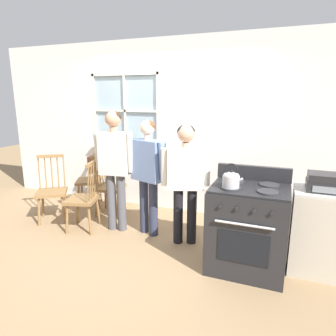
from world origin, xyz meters
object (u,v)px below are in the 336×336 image
object	(u,v)px
kettle	(231,179)
person_adult_right	(186,173)
side_counter	(318,231)
person_elderly_left	(115,160)
potted_plant	(135,145)
stove	(248,227)
stereo	(325,183)
handbag	(94,164)
chair_by_window	(109,187)
chair_center_cluster	(52,192)
person_teen_center	(148,167)
chair_near_wall	(84,199)
chair_near_stove	(90,181)

from	to	relation	value
kettle	person_adult_right	bearing A→B (deg)	144.65
kettle	side_counter	size ratio (longest dim) A/B	0.27
kettle	person_elderly_left	bearing A→B (deg)	163.99
person_elderly_left	kettle	distance (m)	1.70
potted_plant	stove	bearing A→B (deg)	-32.87
person_adult_right	stereo	bearing A→B (deg)	-23.54
handbag	chair_by_window	bearing A→B (deg)	9.04
chair_center_cluster	kettle	size ratio (longest dim) A/B	3.96
person_teen_center	potted_plant	bearing A→B (deg)	144.03
side_counter	chair_near_wall	bearing A→B (deg)	-179.08
person_elderly_left	potted_plant	bearing A→B (deg)	93.99
chair_center_cluster	person_teen_center	distance (m)	1.64
kettle	chair_center_cluster	bearing A→B (deg)	171.10
kettle	potted_plant	size ratio (longest dim) A/B	1.25
chair_center_cluster	handbag	xyz separation A→B (m)	(0.44, 0.48, 0.37)
person_elderly_left	potted_plant	xyz separation A→B (m)	(-0.20, 0.96, 0.05)
stereo	chair_near_stove	bearing A→B (deg)	166.80
chair_center_cluster	chair_near_wall	bearing A→B (deg)	-43.74
person_teen_center	side_counter	world-z (taller)	person_teen_center
chair_by_window	handbag	xyz separation A→B (m)	(-0.23, -0.04, 0.37)
chair_center_cluster	person_elderly_left	xyz separation A→B (m)	(1.09, 0.04, 0.56)
chair_near_wall	person_elderly_left	bearing A→B (deg)	94.44
handbag	person_adult_right	bearing A→B (deg)	-15.41
person_teen_center	chair_near_stove	bearing A→B (deg)	173.36
chair_center_cluster	stereo	distance (m)	3.64
chair_near_stove	side_counter	bearing A→B (deg)	49.47
chair_near_stove	stove	xyz separation A→B (m)	(2.73, -1.02, 0.03)
potted_plant	kettle	bearing A→B (deg)	-37.98
kettle	stereo	world-z (taller)	kettle
chair_center_cluster	kettle	distance (m)	2.82
stove	stereo	world-z (taller)	stove
person_teen_center	person_adult_right	distance (m)	0.54
person_elderly_left	stove	xyz separation A→B (m)	(1.81, -0.34, -0.53)
person_elderly_left	kettle	xyz separation A→B (m)	(1.63, -0.47, 0.02)
person_adult_right	kettle	size ratio (longest dim) A/B	6.10
chair_center_cluster	person_teen_center	size ratio (longest dim) A/B	0.63
handbag	stereo	bearing A→B (deg)	-10.00
chair_by_window	potted_plant	xyz separation A→B (m)	(0.22, 0.49, 0.61)
kettle	stove	bearing A→B (deg)	36.44
chair_near_wall	person_teen_center	distance (m)	1.04
chair_near_stove	person_adult_right	world-z (taller)	person_adult_right
kettle	potted_plant	bearing A→B (deg)	142.02
person_teen_center	person_adult_right	bearing A→B (deg)	9.97
person_elderly_left	chair_by_window	bearing A→B (deg)	124.24
chair_center_cluster	chair_by_window	bearing A→B (deg)	3.29
chair_center_cluster	chair_near_stove	bearing A→B (deg)	42.31
stereo	chair_near_wall	bearing A→B (deg)	-179.48
chair_near_wall	person_elderly_left	distance (m)	0.73
chair_by_window	person_teen_center	distance (m)	1.10
chair_near_stove	person_adult_right	size ratio (longest dim) A/B	0.65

